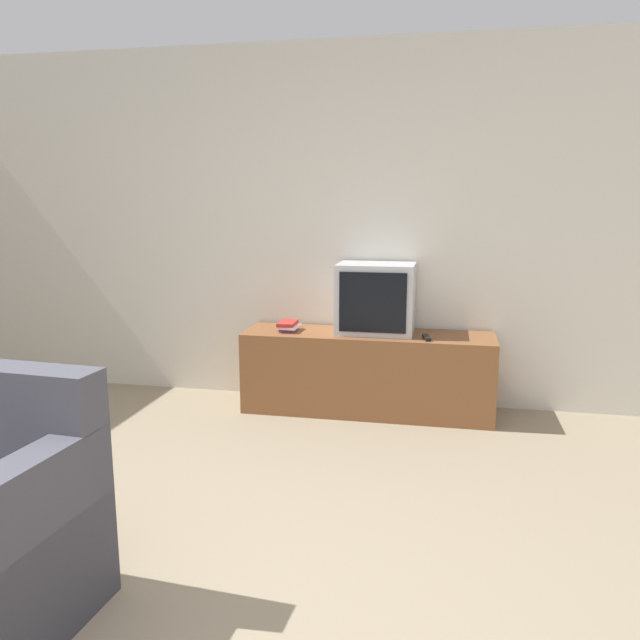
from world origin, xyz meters
name	(u,v)px	position (x,y,z in m)	size (l,w,h in m)	color
wall_back	(290,226)	(0.00, 3.03, 1.30)	(9.00, 0.06, 2.60)	silver
tv_stand	(368,372)	(0.63, 2.74, 0.29)	(1.75, 0.48, 0.57)	brown
television	(376,298)	(0.68, 2.78, 0.82)	(0.53, 0.40, 0.49)	silver
book_stack	(288,326)	(0.06, 2.70, 0.61)	(0.15, 0.21, 0.07)	#7A3884
remote_on_stand	(426,338)	(1.04, 2.62, 0.58)	(0.07, 0.15, 0.02)	black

